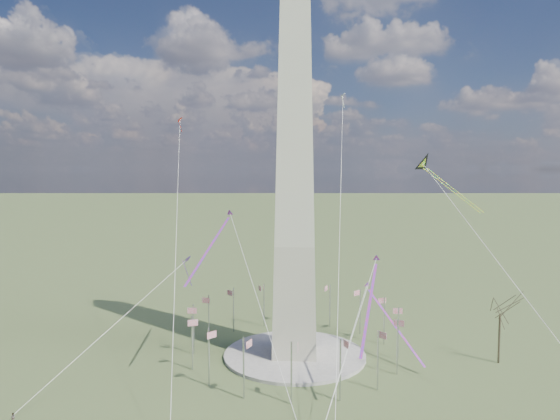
# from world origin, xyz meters

# --- Properties ---
(ground) EXTENTS (2000.00, 2000.00, 0.00)m
(ground) POSITION_xyz_m (0.00, 0.00, 0.00)
(ground) COLOR #43542A
(ground) RESTS_ON ground
(plaza) EXTENTS (36.00, 36.00, 0.80)m
(plaza) POSITION_xyz_m (0.00, 0.00, 0.40)
(plaza) COLOR #BAB3AA
(plaza) RESTS_ON ground
(washington_monument) EXTENTS (15.56, 15.56, 100.00)m
(washington_monument) POSITION_xyz_m (0.00, 0.00, 47.95)
(washington_monument) COLOR beige
(washington_monument) RESTS_ON plaza
(flagpole_ring) EXTENTS (54.40, 54.40, 13.00)m
(flagpole_ring) POSITION_xyz_m (-0.00, -0.00, 7.27)
(flagpole_ring) COLOR silver
(flagpole_ring) RESTS_ON ground
(tree_near) EXTENTS (10.60, 10.60, 18.55)m
(tree_near) POSITION_xyz_m (50.22, -1.58, 13.23)
(tree_near) COLOR #4A402C
(tree_near) RESTS_ON ground
(person_west) EXTENTS (1.00, 0.81, 1.97)m
(person_west) POSITION_xyz_m (-51.94, -36.48, 0.99)
(person_west) COLOR gray
(person_west) RESTS_ON ground
(kite_delta_black) EXTENTS (15.83, 14.88, 14.57)m
(kite_delta_black) POSITION_xyz_m (33.36, 5.64, 48.08)
(kite_delta_black) COLOR black
(kite_delta_black) RESTS_ON ground
(kite_diamond_purple) EXTENTS (2.10, 2.77, 8.09)m
(kite_diamond_purple) POSITION_xyz_m (-27.87, 1.66, 23.37)
(kite_diamond_purple) COLOR #3A1972
(kite_diamond_purple) RESTS_ON ground
(kite_streamer_left) EXTENTS (7.42, 23.75, 16.61)m
(kite_streamer_left) POSITION_xyz_m (17.34, -14.54, 21.17)
(kite_streamer_left) COLOR #FF2849
(kite_streamer_left) RESTS_ON ground
(kite_streamer_mid) EXTENTS (8.11, 21.34, 15.14)m
(kite_streamer_mid) POSITION_xyz_m (-18.77, -6.61, 31.41)
(kite_streamer_mid) COLOR #FF2849
(kite_streamer_mid) RESTS_ON ground
(kite_streamer_right) EXTENTS (12.68, 20.50, 15.75)m
(kite_streamer_right) POSITION_xyz_m (23.03, 2.59, 11.30)
(kite_streamer_right) COLOR #FF2849
(kite_streamer_right) RESTS_ON ground
(kite_small_red) EXTENTS (1.46, 2.18, 4.63)m
(kite_small_red) POSITION_xyz_m (-36.91, 32.04, 62.55)
(kite_small_red) COLOR red
(kite_small_red) RESTS_ON ground
(kite_small_white) EXTENTS (1.58, 2.34, 4.93)m
(kite_small_white) POSITION_xyz_m (14.75, 46.54, 71.78)
(kite_small_white) COLOR white
(kite_small_white) RESTS_ON ground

